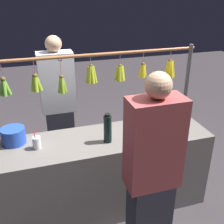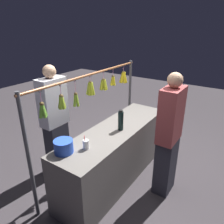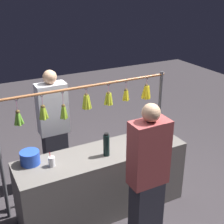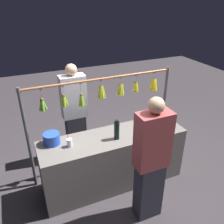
{
  "view_description": "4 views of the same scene",
  "coord_description": "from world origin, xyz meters",
  "px_view_note": "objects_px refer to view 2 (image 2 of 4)",
  "views": [
    {
      "loc": [
        0.6,
        2.2,
        2.16
      ],
      "look_at": [
        -0.08,
        0.0,
        1.09
      ],
      "focal_mm": 44.22,
      "sensor_mm": 36.0,
      "label": 1
    },
    {
      "loc": [
        2.22,
        1.45,
        2.18
      ],
      "look_at": [
        0.08,
        0.0,
        1.11
      ],
      "focal_mm": 34.58,
      "sensor_mm": 36.0,
      "label": 2
    },
    {
      "loc": [
        1.39,
        2.9,
        2.73
      ],
      "look_at": [
        -0.13,
        0.0,
        1.33
      ],
      "focal_mm": 50.18,
      "sensor_mm": 36.0,
      "label": 3
    },
    {
      "loc": [
        1.11,
        2.53,
        2.63
      ],
      "look_at": [
        0.02,
        0.0,
        1.21
      ],
      "focal_mm": 37.91,
      "sensor_mm": 36.0,
      "label": 4
    }
  ],
  "objects_px": {
    "blue_bucket": "(64,146)",
    "customer_person": "(168,138)",
    "water_bottle": "(121,121)",
    "drink_cup": "(86,144)",
    "vendor_person": "(55,122)"
  },
  "relations": [
    {
      "from": "water_bottle",
      "to": "customer_person",
      "type": "distance_m",
      "value": 0.66
    },
    {
      "from": "water_bottle",
      "to": "drink_cup",
      "type": "relative_size",
      "value": 1.66
    },
    {
      "from": "customer_person",
      "to": "blue_bucket",
      "type": "bearing_deg",
      "value": -40.78
    },
    {
      "from": "blue_bucket",
      "to": "customer_person",
      "type": "distance_m",
      "value": 1.31
    },
    {
      "from": "water_bottle",
      "to": "vendor_person",
      "type": "relative_size",
      "value": 0.17
    },
    {
      "from": "blue_bucket",
      "to": "customer_person",
      "type": "bearing_deg",
      "value": 139.22
    },
    {
      "from": "water_bottle",
      "to": "drink_cup",
      "type": "bearing_deg",
      "value": -6.99
    },
    {
      "from": "vendor_person",
      "to": "customer_person",
      "type": "xyz_separation_m",
      "value": [
        -0.49,
        1.55,
        -0.0
      ]
    },
    {
      "from": "vendor_person",
      "to": "water_bottle",
      "type": "bearing_deg",
      "value": 109.68
    },
    {
      "from": "water_bottle",
      "to": "blue_bucket",
      "type": "relative_size",
      "value": 1.32
    },
    {
      "from": "customer_person",
      "to": "water_bottle",
      "type": "bearing_deg",
      "value": -75.53
    },
    {
      "from": "water_bottle",
      "to": "customer_person",
      "type": "bearing_deg",
      "value": 104.47
    },
    {
      "from": "water_bottle",
      "to": "drink_cup",
      "type": "xyz_separation_m",
      "value": [
        0.63,
        -0.08,
        -0.08
      ]
    },
    {
      "from": "water_bottle",
      "to": "customer_person",
      "type": "relative_size",
      "value": 0.17
    },
    {
      "from": "water_bottle",
      "to": "drink_cup",
      "type": "distance_m",
      "value": 0.64
    }
  ]
}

